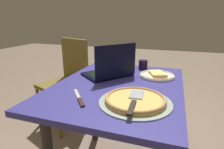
{
  "coord_description": "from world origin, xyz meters",
  "views": [
    {
      "loc": [
        1.1,
        0.32,
        1.15
      ],
      "look_at": [
        -0.06,
        -0.07,
        0.78
      ],
      "focal_mm": 29.64,
      "sensor_mm": 36.0,
      "label": 1
    }
  ],
  "objects": [
    {
      "name": "dining_table",
      "position": [
        0.0,
        0.0,
        0.62
      ],
      "size": [
        1.05,
        0.8,
        0.73
      ],
      "color": "navy",
      "rests_on": "ground_plane"
    },
    {
      "name": "laptop",
      "position": [
        -0.13,
        -0.11,
        0.79
      ],
      "size": [
        0.41,
        0.4,
        0.25
      ],
      "color": "black",
      "rests_on": "dining_table"
    },
    {
      "name": "pizza_plate",
      "position": [
        -0.24,
        0.22,
        0.75
      ],
      "size": [
        0.25,
        0.25,
        0.04
      ],
      "color": "white",
      "rests_on": "dining_table"
    },
    {
      "name": "pizza_tray",
      "position": [
        0.24,
        0.16,
        0.75
      ],
      "size": [
        0.38,
        0.38,
        0.03
      ],
      "color": "#96A79A",
      "rests_on": "dining_table"
    },
    {
      "name": "table_knife",
      "position": [
        0.3,
        -0.13,
        0.74
      ],
      "size": [
        0.2,
        0.17,
        0.01
      ],
      "color": "silver",
      "rests_on": "dining_table"
    },
    {
      "name": "drink_cup",
      "position": [
        -0.43,
        0.09,
        0.77
      ],
      "size": [
        0.07,
        0.07,
        0.08
      ],
      "color": "black",
      "rests_on": "dining_table"
    },
    {
      "name": "chair_near",
      "position": [
        -0.56,
        -0.75,
        0.53
      ],
      "size": [
        0.54,
        0.54,
        0.94
      ],
      "color": "brown",
      "rests_on": "ground_plane"
    }
  ]
}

